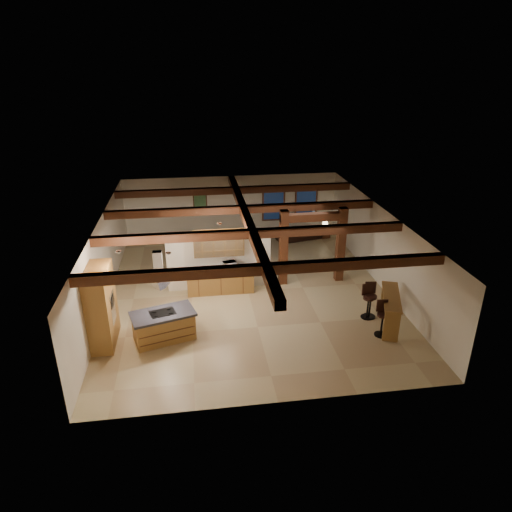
# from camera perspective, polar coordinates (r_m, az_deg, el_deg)

# --- Properties ---
(ground) EXTENTS (12.00, 12.00, 0.00)m
(ground) POSITION_cam_1_polar(r_m,az_deg,el_deg) (16.89, -1.01, -4.43)
(ground) COLOR tan
(ground) RESTS_ON ground
(room_walls) EXTENTS (12.00, 12.00, 12.00)m
(room_walls) POSITION_cam_1_polar(r_m,az_deg,el_deg) (16.13, -1.05, 1.17)
(room_walls) COLOR silver
(room_walls) RESTS_ON ground
(ceiling_beams) EXTENTS (10.00, 12.00, 0.28)m
(ceiling_beams) POSITION_cam_1_polar(r_m,az_deg,el_deg) (15.79, -1.08, 4.47)
(ceiling_beams) COLOR #422210
(ceiling_beams) RESTS_ON room_walls
(timber_posts) EXTENTS (2.50, 0.30, 2.90)m
(timber_posts) POSITION_cam_1_polar(r_m,az_deg,el_deg) (17.06, 7.11, 2.19)
(timber_posts) COLOR #422210
(timber_posts) RESTS_ON ground
(partition_wall) EXTENTS (3.80, 0.18, 2.20)m
(partition_wall) POSITION_cam_1_polar(r_m,az_deg,el_deg) (16.78, -4.64, -0.52)
(partition_wall) COLOR silver
(partition_wall) RESTS_ON ground
(pantry_cabinet) EXTENTS (0.67, 1.60, 2.40)m
(pantry_cabinet) POSITION_cam_1_polar(r_m,az_deg,el_deg) (14.22, -18.75, -6.01)
(pantry_cabinet) COLOR olive
(pantry_cabinet) RESTS_ON ground
(back_counter) EXTENTS (2.50, 0.66, 0.94)m
(back_counter) POSITION_cam_1_polar(r_m,az_deg,el_deg) (16.69, -4.48, -3.02)
(back_counter) COLOR olive
(back_counter) RESTS_ON ground
(upper_display_cabinet) EXTENTS (1.80, 0.36, 0.95)m
(upper_display_cabinet) POSITION_cam_1_polar(r_m,az_deg,el_deg) (16.31, -4.68, 1.62)
(upper_display_cabinet) COLOR olive
(upper_display_cabinet) RESTS_ON partition_wall
(range_hood) EXTENTS (1.10, 1.10, 1.40)m
(range_hood) POSITION_cam_1_polar(r_m,az_deg,el_deg) (13.59, -11.89, -3.81)
(range_hood) COLOR silver
(range_hood) RESTS_ON room_walls
(back_windows) EXTENTS (2.70, 0.07, 1.70)m
(back_windows) POSITION_cam_1_polar(r_m,az_deg,el_deg) (22.20, 4.25, 6.63)
(back_windows) COLOR #422210
(back_windows) RESTS_ON room_walls
(framed_art) EXTENTS (0.65, 0.05, 0.85)m
(framed_art) POSITION_cam_1_polar(r_m,az_deg,el_deg) (21.66, -7.00, 6.65)
(framed_art) COLOR #422210
(framed_art) RESTS_ON room_walls
(recessed_cans) EXTENTS (3.16, 2.46, 0.03)m
(recessed_cans) POSITION_cam_1_polar(r_m,az_deg,el_deg) (13.85, -10.53, 1.77)
(recessed_cans) COLOR silver
(recessed_cans) RESTS_ON room_walls
(kitchen_island) EXTENTS (2.08, 1.48, 0.93)m
(kitchen_island) POSITION_cam_1_polar(r_m,az_deg,el_deg) (14.23, -11.45, -8.52)
(kitchen_island) COLOR olive
(kitchen_island) RESTS_ON ground
(dining_table) EXTENTS (1.94, 1.29, 0.63)m
(dining_table) POSITION_cam_1_polar(r_m,az_deg,el_deg) (18.77, -3.33, -0.41)
(dining_table) COLOR #401D10
(dining_table) RESTS_ON ground
(sofa) EXTENTS (2.30, 1.29, 0.63)m
(sofa) POSITION_cam_1_polar(r_m,az_deg,el_deg) (21.76, 5.41, 2.95)
(sofa) COLOR black
(sofa) RESTS_ON ground
(microwave) EXTENTS (0.52, 0.42, 0.25)m
(microwave) POSITION_cam_1_polar(r_m,az_deg,el_deg) (16.46, -3.33, -1.11)
(microwave) COLOR #B6B5BA
(microwave) RESTS_ON back_counter
(bar_counter) EXTENTS (1.17, 2.09, 1.07)m
(bar_counter) POSITION_cam_1_polar(r_m,az_deg,el_deg) (15.11, 16.45, -5.95)
(bar_counter) COLOR olive
(bar_counter) RESTS_ON ground
(side_table) EXTENTS (0.51, 0.51, 0.53)m
(side_table) POSITION_cam_1_polar(r_m,az_deg,el_deg) (22.11, 8.57, 2.98)
(side_table) COLOR #422210
(side_table) RESTS_ON ground
(table_lamp) EXTENTS (0.27, 0.27, 0.32)m
(table_lamp) POSITION_cam_1_polar(r_m,az_deg,el_deg) (21.95, 8.64, 4.19)
(table_lamp) COLOR black
(table_lamp) RESTS_ON side_table
(bar_stool_a) EXTENTS (0.40, 0.41, 1.15)m
(bar_stool_a) POSITION_cam_1_polar(r_m,az_deg,el_deg) (14.61, 15.49, -7.50)
(bar_stool_a) COLOR black
(bar_stool_a) RESTS_ON ground
(bar_stool_b) EXTENTS (0.42, 0.43, 1.21)m
(bar_stool_b) POSITION_cam_1_polar(r_m,az_deg,el_deg) (15.49, 14.10, -5.35)
(bar_stool_b) COLOR black
(bar_stool_b) RESTS_ON ground
(bar_stool_c) EXTENTS (0.41, 0.41, 1.16)m
(bar_stool_c) POSITION_cam_1_polar(r_m,az_deg,el_deg) (15.45, 13.80, -5.51)
(bar_stool_c) COLOR black
(bar_stool_c) RESTS_ON ground
(dining_chairs) EXTENTS (2.06, 2.06, 1.21)m
(dining_chairs) POSITION_cam_1_polar(r_m,az_deg,el_deg) (18.65, -3.35, 0.43)
(dining_chairs) COLOR #422210
(dining_chairs) RESTS_ON ground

